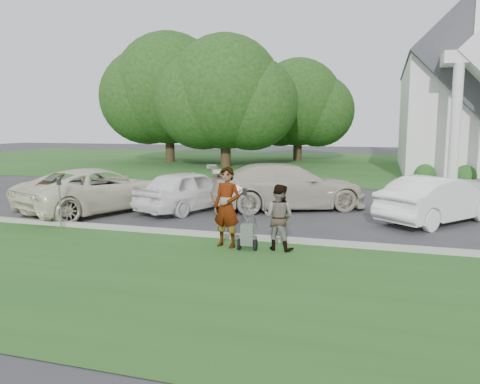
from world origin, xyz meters
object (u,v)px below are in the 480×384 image
at_px(tree_far, 169,94).
at_px(person_right, 279,218).
at_px(car_a, 98,190).
at_px(car_b, 189,190).
at_px(person_left, 227,208).
at_px(striping_cart, 247,235).
at_px(car_d, 438,200).
at_px(parking_meter_far, 60,197).
at_px(church, 478,81).
at_px(car_c, 287,186).
at_px(parking_meter_near, 245,208).
at_px(tree_back, 298,106).
at_px(tree_left, 225,97).

bearing_deg(tree_far, person_right, -59.31).
xyz_separation_m(car_a, car_b, (3.00, 1.16, -0.04)).
bearing_deg(tree_far, person_left, -61.65).
distance_m(person_right, car_b, 6.11).
xyz_separation_m(striping_cart, car_d, (4.81, 4.94, 0.36)).
bearing_deg(car_b, parking_meter_far, 77.86).
height_order(tree_far, parking_meter_far, tree_far).
distance_m(striping_cart, car_b, 5.83).
xyz_separation_m(church, car_c, (-9.00, -17.54, -5.10)).
xyz_separation_m(church, striping_cart, (-8.79, -23.56, -5.57)).
xyz_separation_m(tree_far, parking_meter_near, (13.95, -24.73, -4.77)).
height_order(tree_far, car_b, tree_far).
xyz_separation_m(tree_far, car_c, (14.01, -19.41, -4.85)).
bearing_deg(parking_meter_far, tree_far, 108.44).
height_order(person_right, parking_meter_near, person_right).
bearing_deg(tree_back, church, -27.85).
bearing_deg(car_d, car_a, 46.69).
bearing_deg(striping_cart, tree_back, 92.07).
bearing_deg(car_b, tree_left, -55.00).
bearing_deg(car_b, car_d, -157.68).
relative_size(tree_far, car_b, 2.68).
xyz_separation_m(tree_left, car_d, (13.04, -17.49, -4.37)).
bearing_deg(parking_meter_near, person_right, -24.92).
distance_m(person_left, car_a, 6.82).
distance_m(tree_far, car_b, 23.91).
height_order(church, car_a, church).
xyz_separation_m(parking_meter_far, car_b, (2.47, 3.90, -0.22)).
relative_size(tree_back, parking_meter_far, 6.31).
bearing_deg(tree_back, parking_meter_near, -82.43).
bearing_deg(person_right, parking_meter_far, 6.56).
xyz_separation_m(person_left, car_d, (5.39, 4.81, -0.27)).
bearing_deg(parking_meter_near, car_b, 129.59).
xyz_separation_m(tree_back, car_a, (-2.30, -26.96, -3.95)).
bearing_deg(tree_back, car_a, -94.88).
relative_size(tree_left, striping_cart, 11.01).
xyz_separation_m(striping_cart, car_b, (-3.53, 4.63, 0.37)).
relative_size(person_left, car_b, 0.46).
relative_size(parking_meter_near, car_d, 0.33).
xyz_separation_m(church, person_right, (-8.06, -23.31, -5.13)).
distance_m(person_left, car_b, 5.38).
bearing_deg(parking_meter_far, striping_cart, -6.97).
xyz_separation_m(person_right, car_d, (4.09, 4.70, -0.07)).
xyz_separation_m(tree_left, parking_meter_far, (2.23, -21.70, -4.15)).
bearing_deg(parking_meter_far, tree_left, 95.87).
relative_size(parking_meter_near, car_a, 0.26).
relative_size(tree_left, person_right, 6.56).
distance_m(tree_back, car_b, 26.11).
xyz_separation_m(tree_left, tree_far, (-6.00, 3.00, 0.58)).
bearing_deg(tree_left, car_a, -84.87).
bearing_deg(car_c, person_right, 162.35).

